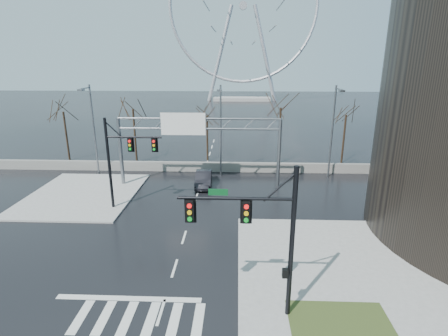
{
  "coord_description": "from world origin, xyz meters",
  "views": [
    {
      "loc": [
        3.87,
        -18.9,
        12.49
      ],
      "look_at": [
        2.77,
        8.45,
        4.0
      ],
      "focal_mm": 28.0,
      "sensor_mm": 36.0,
      "label": 1
    }
  ],
  "objects_px": {
    "signal_mast_near": "(264,229)",
    "ferris_wheel": "(243,12)",
    "car": "(204,179)",
    "sign_gantry": "(195,137)",
    "signal_mast_far": "(121,155)"
  },
  "relations": [
    {
      "from": "car",
      "to": "signal_mast_far",
      "type": "bearing_deg",
      "value": -138.18
    },
    {
      "from": "signal_mast_far",
      "to": "sign_gantry",
      "type": "xyz_separation_m",
      "value": [
        5.49,
        6.0,
        0.35
      ]
    },
    {
      "from": "signal_mast_far",
      "to": "car",
      "type": "xyz_separation_m",
      "value": [
        6.26,
        6.09,
        -4.07
      ]
    },
    {
      "from": "signal_mast_far",
      "to": "car",
      "type": "relative_size",
      "value": 1.73
    },
    {
      "from": "signal_mast_near",
      "to": "ferris_wheel",
      "type": "bearing_deg",
      "value": 90.08
    },
    {
      "from": "ferris_wheel",
      "to": "car",
      "type": "distance_m",
      "value": 84.0
    },
    {
      "from": "ferris_wheel",
      "to": "car",
      "type": "xyz_separation_m",
      "value": [
        -4.6,
        -79.95,
        -25.37
      ]
    },
    {
      "from": "sign_gantry",
      "to": "car",
      "type": "bearing_deg",
      "value": 7.01
    },
    {
      "from": "signal_mast_near",
      "to": "sign_gantry",
      "type": "height_order",
      "value": "signal_mast_near"
    },
    {
      "from": "sign_gantry",
      "to": "car",
      "type": "height_order",
      "value": "sign_gantry"
    },
    {
      "from": "signal_mast_far",
      "to": "ferris_wheel",
      "type": "xyz_separation_m",
      "value": [
        10.87,
        86.04,
        21.3
      ]
    },
    {
      "from": "ferris_wheel",
      "to": "sign_gantry",
      "type": "bearing_deg",
      "value": -93.84
    },
    {
      "from": "signal_mast_near",
      "to": "signal_mast_far",
      "type": "height_order",
      "value": "same"
    },
    {
      "from": "signal_mast_near",
      "to": "car",
      "type": "bearing_deg",
      "value": 103.95
    },
    {
      "from": "sign_gantry",
      "to": "ferris_wheel",
      "type": "xyz_separation_m",
      "value": [
        5.38,
        80.04,
        20.95
      ]
    }
  ]
}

